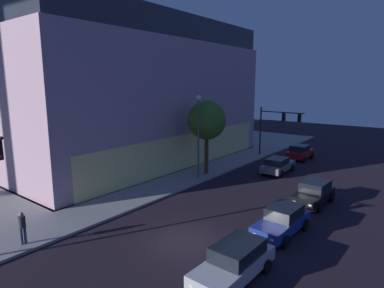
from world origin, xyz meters
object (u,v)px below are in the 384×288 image
sidewalk_tree (207,121)px  car_blue (282,220)px  car_silver (235,261)px  car_black (314,192)px  car_grey (278,165)px  street_lamp_sidewalk (198,126)px  traffic_light_far_corner (277,122)px  pedestrian_waiting (22,225)px  car_red (300,152)px  modern_building (91,92)px

sidewalk_tree → car_blue: 13.64m
sidewalk_tree → car_silver: sidewalk_tree is taller
car_silver → car_black: car_black is taller
car_blue → car_grey: bearing=24.4°
street_lamp_sidewalk → sidewalk_tree: bearing=11.6°
traffic_light_far_corner → sidewalk_tree: bearing=168.7°
sidewalk_tree → car_black: 11.47m
sidewalk_tree → pedestrian_waiting: bearing=-178.8°
car_silver → car_red: 25.47m
modern_building → car_grey: bearing=-79.5°
pedestrian_waiting → car_silver: bearing=-66.8°
sidewalk_tree → car_red: 13.54m
sidewalk_tree → car_red: bearing=-21.9°
modern_building → car_red: 26.65m
car_black → street_lamp_sidewalk: bearing=92.6°
car_silver → car_red: (24.77, 5.94, 0.04)m
car_silver → car_grey: 18.53m
traffic_light_far_corner → car_red: bearing=-69.7°
car_blue → traffic_light_far_corner: bearing=24.8°
car_silver → car_grey: bearing=17.5°
sidewalk_tree → pedestrian_waiting: (-17.31, -0.37, -3.98)m
car_blue → street_lamp_sidewalk: bearing=61.5°
car_black → car_red: size_ratio=1.04×
street_lamp_sidewalk → car_red: (13.66, -4.42, -4.01)m
car_silver → sidewalk_tree: bearing=39.8°
modern_building → street_lamp_sidewalk: bearing=-96.8°
street_lamp_sidewalk → car_red: 14.91m
pedestrian_waiting → car_grey: pedestrian_waiting is taller
sidewalk_tree → car_black: size_ratio=1.62×
modern_building → street_lamp_sidewalk: 19.03m
pedestrian_waiting → car_silver: (4.44, -10.35, -0.40)m
car_red → pedestrian_waiting: bearing=171.4°
modern_building → traffic_light_far_corner: bearing=-63.0°
street_lamp_sidewalk → sidewalk_tree: size_ratio=1.08×
street_lamp_sidewalk → car_grey: bearing=-36.0°
modern_building → pedestrian_waiting: modern_building is taller
traffic_light_far_corner → sidewalk_tree: 11.19m
car_red → car_black: bearing=-156.5°
sidewalk_tree → car_black: sidewalk_tree is taller
car_blue → car_grey: (12.14, 5.50, -0.02)m
street_lamp_sidewalk → car_silver: street_lamp_sidewalk is taller
pedestrian_waiting → car_blue: pedestrian_waiting is taller
sidewalk_tree → car_grey: (4.80, -5.13, -4.40)m
modern_building → car_silver: (-13.34, -29.05, -6.75)m
modern_building → traffic_light_far_corner: (10.47, -20.52, -3.37)m
pedestrian_waiting → car_red: 29.55m
modern_building → car_blue: (-7.80, -28.97, -6.76)m
traffic_light_far_corner → car_blue: traffic_light_far_corner is taller
traffic_light_far_corner → street_lamp_sidewalk: size_ratio=0.77×
sidewalk_tree → car_silver: 17.31m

